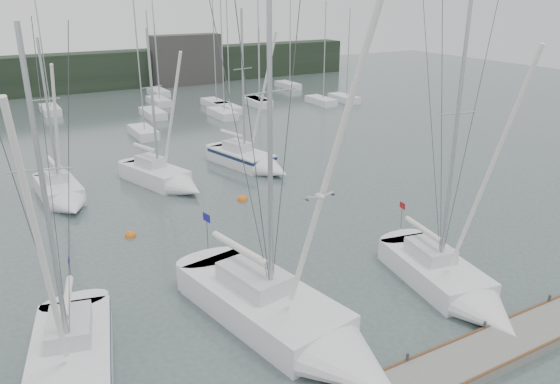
{
  "coord_description": "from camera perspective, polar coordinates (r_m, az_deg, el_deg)",
  "views": [
    {
      "loc": [
        -10.06,
        -15.86,
        12.88
      ],
      "look_at": [
        1.92,
        5.0,
        3.96
      ],
      "focal_mm": 35.0,
      "sensor_mm": 36.0,
      "label": 1
    }
  ],
  "objects": [
    {
      "name": "sailboat_near_left",
      "position": [
        20.51,
        -21.14,
        -18.2
      ],
      "size": [
        4.55,
        8.83,
        13.01
      ],
      "rotation": [
        0.0,
        0.0,
        -0.23
      ],
      "color": "silver",
      "rests_on": "ground"
    },
    {
      "name": "ground",
      "position": [
        22.78,
        2.15,
        -14.11
      ],
      "size": [
        160.0,
        160.0,
        0.0
      ],
      "primitive_type": "plane",
      "color": "#445351",
      "rests_on": "ground"
    },
    {
      "name": "sailboat_mid_d",
      "position": [
        41.76,
        -2.81,
        3.18
      ],
      "size": [
        4.18,
        8.31,
        12.5
      ],
      "rotation": [
        0.0,
        0.0,
        0.23
      ],
      "color": "silver",
      "rests_on": "ground"
    },
    {
      "name": "sailboat_mid_b",
      "position": [
        37.5,
        -21.68,
        -0.39
      ],
      "size": [
        2.64,
        6.89,
        10.98
      ],
      "rotation": [
        0.0,
        0.0,
        0.05
      ],
      "color": "silver",
      "rests_on": "ground"
    },
    {
      "name": "buoy_a",
      "position": [
        31.61,
        -15.35,
        -4.48
      ],
      "size": [
        0.62,
        0.62,
        0.62
      ],
      "primitive_type": "sphere",
      "color": "orange",
      "rests_on": "ground"
    },
    {
      "name": "mast_forest",
      "position": [
        62.07,
        -15.72,
        8.06
      ],
      "size": [
        58.53,
        24.38,
        14.74
      ],
      "color": "silver",
      "rests_on": "ground"
    },
    {
      "name": "sailboat_near_right",
      "position": [
        25.65,
        18.07,
        -9.62
      ],
      "size": [
        4.03,
        8.76,
        13.7
      ],
      "rotation": [
        0.0,
        0.0,
        -0.17
      ],
      "color": "silver",
      "rests_on": "ground"
    },
    {
      "name": "far_building_right",
      "position": [
        81.43,
        -9.76,
        13.45
      ],
      "size": [
        10.0,
        3.0,
        7.0
      ],
      "primitive_type": "cube",
      "color": "#3B3936",
      "rests_on": "ground"
    },
    {
      "name": "far_treeline",
      "position": [
        79.19,
        -22.75,
        11.28
      ],
      "size": [
        90.0,
        4.0,
        5.0
      ],
      "primitive_type": "cube",
      "color": "black",
      "rests_on": "ground"
    },
    {
      "name": "buoy_b",
      "position": [
        35.72,
        -3.96,
        -0.84
      ],
      "size": [
        0.69,
        0.69,
        0.69
      ],
      "primitive_type": "sphere",
      "color": "orange",
      "rests_on": "ground"
    },
    {
      "name": "sailboat_mid_c",
      "position": [
        38.57,
        -11.68,
        1.28
      ],
      "size": [
        4.49,
        7.9,
        11.34
      ],
      "rotation": [
        0.0,
        0.0,
        0.3
      ],
      "color": "silver",
      "rests_on": "ground"
    },
    {
      "name": "seagull",
      "position": [
        17.88,
        4.22,
        -0.45
      ],
      "size": [
        1.02,
        0.45,
        0.2
      ],
      "rotation": [
        0.0,
        0.0,
        -0.01
      ],
      "color": "silver",
      "rests_on": "ground"
    },
    {
      "name": "sailboat_near_center",
      "position": [
        21.65,
        2.34,
        -14.27
      ],
      "size": [
        5.27,
        11.69,
        16.21
      ],
      "rotation": [
        0.0,
        0.0,
        0.18
      ],
      "color": "silver",
      "rests_on": "ground"
    }
  ]
}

